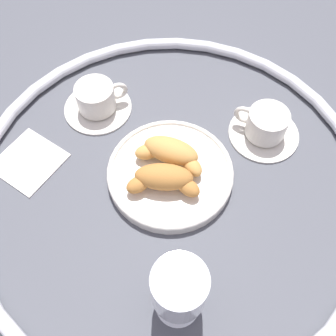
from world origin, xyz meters
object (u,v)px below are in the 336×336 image
object	(u,v)px
pastry_plate	(168,173)
juice_glass_left	(179,289)
coffee_cup_far	(265,126)
coffee_cup_near	(97,100)
croissant_small	(164,179)
folded_napkin	(29,161)
croissant_large	(171,153)

from	to	relation	value
pastry_plate	juice_glass_left	xyz separation A→B (m)	(-0.03, 0.23, 0.08)
pastry_plate	coffee_cup_far	xyz separation A→B (m)	(-0.18, -0.10, 0.01)
coffee_cup_near	juice_glass_left	size ratio (longest dim) A/B	0.97
coffee_cup_near	coffee_cup_far	world-z (taller)	same
croissant_small	folded_napkin	xyz separation A→B (m)	(0.25, -0.05, -0.04)
croissant_large	coffee_cup_far	distance (m)	0.19
croissant_small	coffee_cup_near	size ratio (longest dim) A/B	1.01
juice_glass_left	folded_napkin	world-z (taller)	juice_glass_left
folded_napkin	coffee_cup_near	bearing A→B (deg)	-130.10
pastry_plate	coffee_cup_near	xyz separation A→B (m)	(0.15, -0.15, 0.01)
croissant_small	coffee_cup_far	size ratio (longest dim) A/B	1.01
croissant_large	coffee_cup_far	world-z (taller)	croissant_large
juice_glass_left	coffee_cup_near	bearing A→B (deg)	-65.29
folded_napkin	croissant_large	bearing A→B (deg)	-178.95
croissant_large	juice_glass_left	bearing A→B (deg)	94.77
pastry_plate	croissant_large	xyz separation A→B (m)	(-0.00, -0.02, 0.03)
pastry_plate	juice_glass_left	world-z (taller)	juice_glass_left
coffee_cup_far	folded_napkin	distance (m)	0.45
pastry_plate	croissant_small	distance (m)	0.04
coffee_cup_near	juice_glass_left	distance (m)	0.42
pastry_plate	juice_glass_left	size ratio (longest dim) A/B	1.62
croissant_large	juice_glass_left	world-z (taller)	juice_glass_left
folded_napkin	coffee_cup_far	bearing A→B (deg)	-169.09
croissant_large	juice_glass_left	distance (m)	0.26
pastry_plate	coffee_cup_far	size ratio (longest dim) A/B	1.67
coffee_cup_near	coffee_cup_far	xyz separation A→B (m)	(-0.33, 0.05, 0.00)
coffee_cup_far	folded_napkin	bearing A→B (deg)	10.91
pastry_plate	croissant_small	size ratio (longest dim) A/B	1.66
croissant_large	juice_glass_left	xyz separation A→B (m)	(-0.02, 0.25, 0.05)
pastry_plate	coffee_cup_near	size ratio (longest dim) A/B	1.67
croissant_large	coffee_cup_near	world-z (taller)	croissant_large
coffee_cup_near	croissant_small	bearing A→B (deg)	127.99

